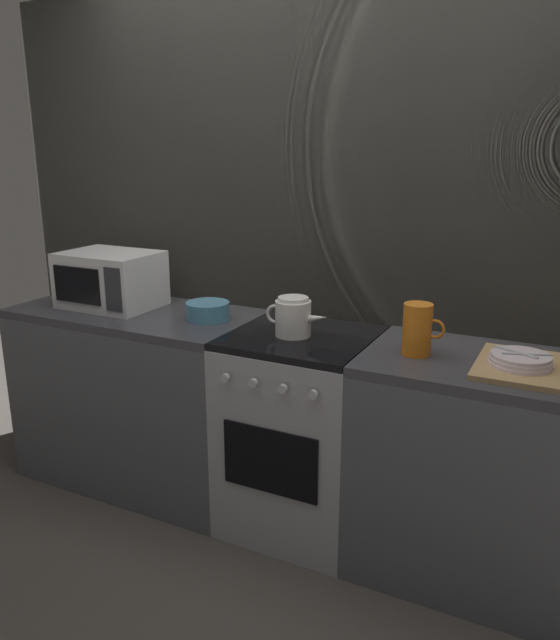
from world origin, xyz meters
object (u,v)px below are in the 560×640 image
microwave (111,279)px  mixing_bowl (208,311)px  pitcher (418,329)px  stove_unit (301,431)px  dish_pile (520,363)px  kettle (293,317)px

microwave → mixing_bowl: (0.56, 0.01, -0.10)m
microwave → pitcher: 1.55m
mixing_bowl → pitcher: (0.99, -0.06, 0.06)m
stove_unit → pitcher: (0.50, -0.04, 0.55)m
microwave → dish_pile: 1.93m
kettle → dish_pile: bearing=-0.6°
kettle → mixing_bowl: kettle is taller
stove_unit → kettle: kettle is taller
microwave → pitcher: size_ratio=2.30×
microwave → dish_pile: (1.92, -0.05, -0.11)m
kettle → pitcher: pitcher is taller
pitcher → dish_pile: 0.38m
kettle → dish_pile: (0.90, -0.01, -0.06)m
pitcher → dish_pile: (0.38, -0.00, -0.08)m
stove_unit → mixing_bowl: 0.69m
kettle → stove_unit: bearing=44.9°
microwave → kettle: size_ratio=1.62×
mixing_bowl → dish_pile: 1.36m
mixing_bowl → dish_pile: (1.36, -0.06, -0.02)m
pitcher → mixing_bowl: bearing=176.4°
microwave → mixing_bowl: size_ratio=2.30×
dish_pile → pitcher: bearing=179.9°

